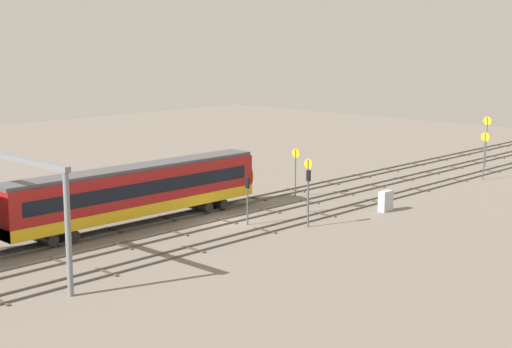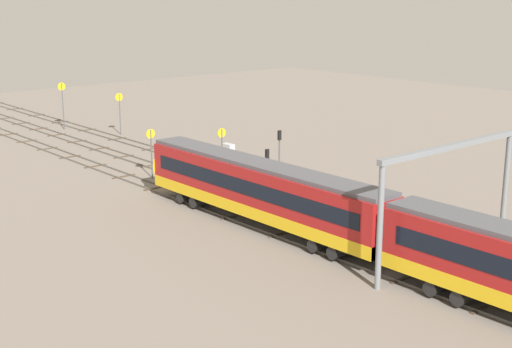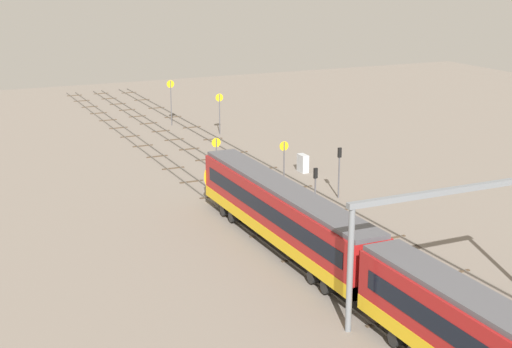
% 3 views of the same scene
% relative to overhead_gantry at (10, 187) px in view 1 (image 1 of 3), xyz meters
% --- Properties ---
extents(ground_plane, '(159.92, 159.92, 0.00)m').
position_rel_overhead_gantry_xyz_m(ground_plane, '(19.29, -0.09, -5.73)').
color(ground_plane, slate).
extents(track_near_foreground, '(143.92, 2.40, 0.16)m').
position_rel_overhead_gantry_xyz_m(track_near_foreground, '(19.29, -4.49, -5.66)').
color(track_near_foreground, '#59544C').
rests_on(track_near_foreground, ground).
extents(track_second_near, '(143.92, 2.40, 0.16)m').
position_rel_overhead_gantry_xyz_m(track_second_near, '(19.29, -0.09, -5.66)').
color(track_second_near, '#59544C').
rests_on(track_second_near, ground).
extents(track_with_train, '(143.92, 2.40, 0.16)m').
position_rel_overhead_gantry_xyz_m(track_with_train, '(19.29, 4.32, -5.66)').
color(track_with_train, '#59544C').
rests_on(track_with_train, ground).
extents(overhead_gantry, '(0.40, 14.06, 7.85)m').
position_rel_overhead_gantry_xyz_m(overhead_gantry, '(0.00, 0.00, 0.00)').
color(overhead_gantry, slate).
rests_on(overhead_gantry, ground).
extents(speed_sign_near_foreground, '(0.14, 0.90, 4.76)m').
position_rel_overhead_gantry_xyz_m(speed_sign_near_foreground, '(26.76, -2.61, -2.63)').
color(speed_sign_near_foreground, '#4C4C51').
rests_on(speed_sign_near_foreground, ground).
extents(speed_sign_mid_trackside, '(0.14, 0.97, 5.15)m').
position_rel_overhead_gantry_xyz_m(speed_sign_mid_trackside, '(51.86, -6.31, -2.34)').
color(speed_sign_mid_trackside, '#4C4C51').
rests_on(speed_sign_mid_trackside, ground).
extents(speed_sign_far_trackside, '(0.14, 0.90, 4.70)m').
position_rel_overhead_gantry_xyz_m(speed_sign_far_trackside, '(30.97, 2.50, -2.66)').
color(speed_sign_far_trackside, '#4C4C51').
rests_on(speed_sign_far_trackside, ground).
extents(speed_sign_distant_end, '(0.14, 0.99, 6.02)m').
position_rel_overhead_gantry_xyz_m(speed_sign_distant_end, '(59.56, -2.56, -1.81)').
color(speed_sign_distant_end, '#4C4C51').
rests_on(speed_sign_distant_end, ground).
extents(signal_light_trackside_approach, '(0.31, 0.32, 4.71)m').
position_rel_overhead_gantry_xyz_m(signal_light_trackside_approach, '(22.64, -6.13, -2.65)').
color(signal_light_trackside_approach, '#4C4C51').
rests_on(signal_light_trackside_approach, ground).
extents(signal_light_trackside_departure, '(0.31, 0.32, 3.99)m').
position_rel_overhead_gantry_xyz_m(signal_light_trackside_departure, '(19.76, -2.06, -3.09)').
color(signal_light_trackside_departure, '#4C4C51').
rests_on(signal_light_trackside_departure, ground).
extents(relay_cabinet, '(1.41, 0.71, 1.83)m').
position_rel_overhead_gantry_xyz_m(relay_cabinet, '(31.83, -7.37, -4.81)').
color(relay_cabinet, '#B2B7BC').
rests_on(relay_cabinet, ground).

